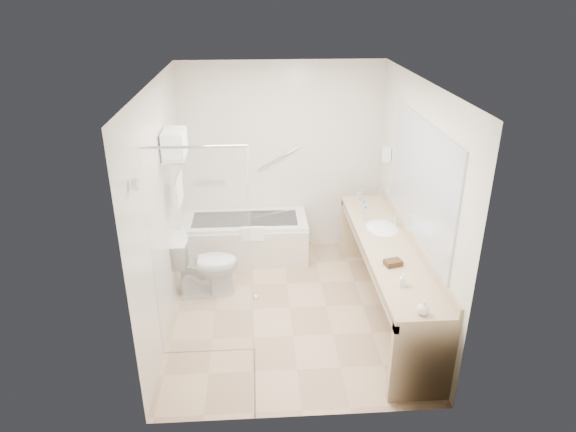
{
  "coord_description": "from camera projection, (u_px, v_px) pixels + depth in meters",
  "views": [
    {
      "loc": [
        -0.33,
        -4.84,
        3.32
      ],
      "look_at": [
        0.0,
        0.3,
        1.0
      ],
      "focal_mm": 32.0,
      "sensor_mm": 36.0,
      "label": 1
    }
  ],
  "objects": [
    {
      "name": "water_bottle_mid",
      "position": [
        363.0,
        208.0,
        6.03
      ],
      "size": [
        0.05,
        0.05,
        0.17
      ],
      "rotation": [
        0.0,
        0.0,
        -0.35
      ],
      "color": "silver",
      "rests_on": "vanity_counter"
    },
    {
      "name": "vanity_counter",
      "position": [
        387.0,
        262.0,
        5.44
      ],
      "size": [
        0.55,
        2.7,
        0.95
      ],
      "color": "tan",
      "rests_on": "floor"
    },
    {
      "name": "towel_shelf",
      "position": [
        175.0,
        151.0,
        5.31
      ],
      "size": [
        0.24,
        0.55,
        0.81
      ],
      "color": "silver",
      "rests_on": "wall_left"
    },
    {
      "name": "grab_bar_long",
      "position": [
        278.0,
        159.0,
        6.69
      ],
      "size": [
        0.53,
        0.03,
        0.33
      ],
      "primitive_type": "cylinder",
      "rotation": [
        0.0,
        1.05,
        0.0
      ],
      "color": "silver",
      "rests_on": "wall_back"
    },
    {
      "name": "sink",
      "position": [
        382.0,
        230.0,
        5.74
      ],
      "size": [
        0.4,
        0.52,
        0.14
      ],
      "primitive_type": "ellipsoid",
      "color": "silver",
      "rests_on": "vanity_counter"
    },
    {
      "name": "soap_bottle_b",
      "position": [
        423.0,
        309.0,
        4.2
      ],
      "size": [
        0.13,
        0.15,
        0.1
      ],
      "primitive_type": "imported",
      "rotation": [
        0.0,
        0.0,
        -0.2
      ],
      "color": "silver",
      "rests_on": "vanity_counter"
    },
    {
      "name": "water_bottle_left",
      "position": [
        365.0,
        215.0,
        5.83
      ],
      "size": [
        0.06,
        0.06,
        0.19
      ],
      "rotation": [
        0.0,
        0.0,
        0.3
      ],
      "color": "silver",
      "rests_on": "vanity_counter"
    },
    {
      "name": "toilet",
      "position": [
        206.0,
        265.0,
        5.93
      ],
      "size": [
        0.78,
        0.47,
        0.74
      ],
      "primitive_type": "imported",
      "rotation": [
        0.0,
        0.0,
        1.64
      ],
      "color": "silver",
      "rests_on": "floor"
    },
    {
      "name": "hairdryer_unit",
      "position": [
        387.0,
        154.0,
        6.22
      ],
      "size": [
        0.08,
        0.1,
        0.18
      ],
      "primitive_type": "cube",
      "color": "silver",
      "rests_on": "wall_right"
    },
    {
      "name": "faucet",
      "position": [
        396.0,
        221.0,
        5.7
      ],
      "size": [
        0.03,
        0.03,
        0.14
      ],
      "primitive_type": "cylinder",
      "color": "silver",
      "rests_on": "vanity_counter"
    },
    {
      "name": "wall_back",
      "position": [
        282.0,
        158.0,
        6.73
      ],
      "size": [
        2.6,
        0.1,
        2.5
      ],
      "primitive_type": "cube",
      "color": "beige",
      "rests_on": "ground"
    },
    {
      "name": "wall_right",
      "position": [
        414.0,
        203.0,
        5.35
      ],
      "size": [
        0.1,
        3.2,
        2.5
      ],
      "primitive_type": "cube",
      "color": "beige",
      "rests_on": "ground"
    },
    {
      "name": "grab_bar_short",
      "position": [
        210.0,
        182.0,
        6.76
      ],
      "size": [
        0.4,
        0.03,
        0.03
      ],
      "primitive_type": "cylinder",
      "rotation": [
        0.0,
        1.57,
        0.0
      ],
      "color": "silver",
      "rests_on": "wall_back"
    },
    {
      "name": "drinking_glass_far",
      "position": [
        364.0,
        215.0,
        5.92
      ],
      "size": [
        0.08,
        0.08,
        0.08
      ],
      "primitive_type": "cylinder",
      "rotation": [
        0.0,
        0.0,
        0.3
      ],
      "color": "silver",
      "rests_on": "vanity_counter"
    },
    {
      "name": "amenity_basket",
      "position": [
        393.0,
        263.0,
        4.94
      ],
      "size": [
        0.19,
        0.15,
        0.05
      ],
      "primitive_type": "cube",
      "rotation": [
        0.0,
        0.0,
        0.27
      ],
      "color": "#462D19",
      "rests_on": "vanity_counter"
    },
    {
      "name": "drinking_glass_near",
      "position": [
        359.0,
        196.0,
        6.45
      ],
      "size": [
        0.09,
        0.09,
        0.09
      ],
      "primitive_type": "cylinder",
      "rotation": [
        0.0,
        0.0,
        0.3
      ],
      "color": "silver",
      "rests_on": "vanity_counter"
    },
    {
      "name": "ceiling",
      "position": [
        290.0,
        82.0,
        4.76
      ],
      "size": [
        2.6,
        3.2,
        0.1
      ],
      "primitive_type": "cube",
      "color": "white",
      "rests_on": "wall_back"
    },
    {
      "name": "wall_left",
      "position": [
        162.0,
        209.0,
        5.19
      ],
      "size": [
        0.1,
        3.2,
        2.5
      ],
      "primitive_type": "cube",
      "color": "beige",
      "rests_on": "ground"
    },
    {
      "name": "mirror",
      "position": [
        421.0,
        181.0,
        5.09
      ],
      "size": [
        0.02,
        2.0,
        1.2
      ],
      "primitive_type": "cube",
      "color": "#A6A9B1",
      "rests_on": "wall_right"
    },
    {
      "name": "bathtub",
      "position": [
        246.0,
        238.0,
        6.77
      ],
      "size": [
        1.6,
        0.73,
        0.59
      ],
      "color": "silver",
      "rests_on": "floor"
    },
    {
      "name": "shower_enclosure",
      "position": [
        225.0,
        269.0,
        4.47
      ],
      "size": [
        0.96,
        0.91,
        2.11
      ],
      "color": "silver",
      "rests_on": "floor"
    },
    {
      "name": "soap_bottle_a",
      "position": [
        402.0,
        283.0,
        4.6
      ],
      "size": [
        0.07,
        0.13,
        0.06
      ],
      "primitive_type": "imported",
      "rotation": [
        0.0,
        0.0,
        -0.1
      ],
      "color": "silver",
      "rests_on": "vanity_counter"
    },
    {
      "name": "water_bottle_right",
      "position": [
        361.0,
        193.0,
        6.46
      ],
      "size": [
        0.05,
        0.05,
        0.17
      ],
      "rotation": [
        0.0,
        0.0,
        0.09
      ],
      "color": "silver",
      "rests_on": "vanity_counter"
    },
    {
      "name": "floor",
      "position": [
        290.0,
        308.0,
        5.78
      ],
      "size": [
        3.2,
        3.2,
        0.0
      ],
      "primitive_type": "plane",
      "color": "tan",
      "rests_on": "ground"
    },
    {
      "name": "wall_front",
      "position": [
        304.0,
        290.0,
        3.81
      ],
      "size": [
        2.6,
        0.1,
        2.5
      ],
      "primitive_type": "cube",
      "color": "beige",
      "rests_on": "ground"
    }
  ]
}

